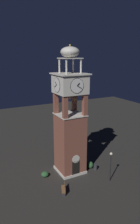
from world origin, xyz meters
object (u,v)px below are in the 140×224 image
object	(u,v)px
clock_tower	(70,125)
trash_bin	(95,167)
park_bench	(64,189)
lamp_post	(111,161)

from	to	relation	value
clock_tower	trash_bin	distance (m)	7.36
park_bench	lamp_post	world-z (taller)	lamp_post
clock_tower	lamp_post	distance (m)	7.01
lamp_post	clock_tower	bearing A→B (deg)	126.63
clock_tower	park_bench	world-z (taller)	clock_tower
park_bench	trash_bin	distance (m)	6.71
lamp_post	trash_bin	size ratio (longest dim) A/B	4.99
clock_tower	trash_bin	size ratio (longest dim) A/B	21.24
park_bench	trash_bin	bearing A→B (deg)	22.23
lamp_post	trash_bin	xyz separation A→B (m)	(-0.12, 3.11, -2.36)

